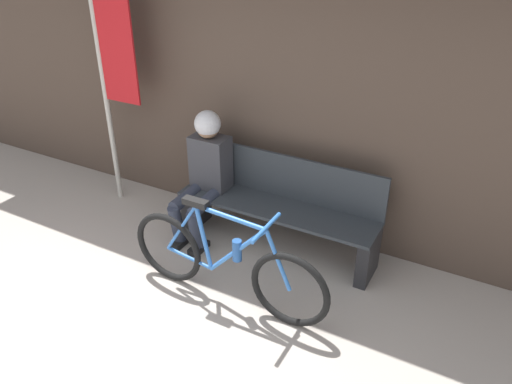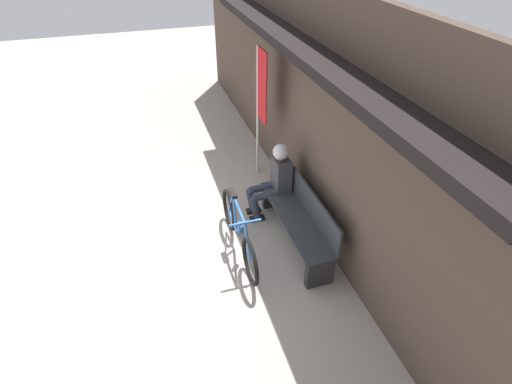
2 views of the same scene
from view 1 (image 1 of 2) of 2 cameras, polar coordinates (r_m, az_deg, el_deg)
storefront_wall at (r=4.40m, az=-0.90°, el=16.46°), size 12.00×0.56×3.20m
park_bench_near at (r=4.35m, az=2.62°, el=-1.76°), size 1.78×0.42×0.84m
bicycle at (r=3.77m, az=-3.53°, el=-8.22°), size 1.68×0.40×0.83m
person_seated at (r=4.43m, az=-5.89°, el=2.80°), size 0.34×0.62×1.18m
banner_pole at (r=4.89m, az=-16.15°, el=13.92°), size 0.45×0.05×2.20m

